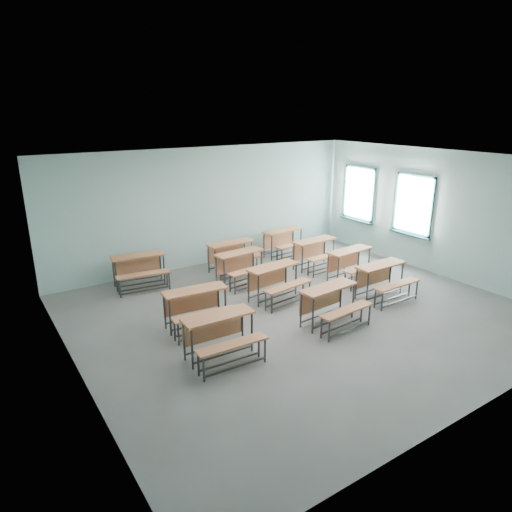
# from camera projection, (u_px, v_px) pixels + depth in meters

# --- Properties ---
(room) EXTENTS (9.04, 8.04, 3.24)m
(room) POSITION_uv_depth(u_px,v_px,m) (304.00, 240.00, 9.32)
(room) COLOR slate
(room) RESTS_ON ground
(desk_unit_r0c0) EXTENTS (1.29, 0.89, 0.79)m
(desk_unit_r0c0) POSITION_uv_depth(u_px,v_px,m) (221.00, 331.00, 7.80)
(desk_unit_r0c0) COLOR #B26640
(desk_unit_r0c0) RESTS_ON ground
(desk_unit_r0c1) EXTENTS (1.32, 0.94, 0.79)m
(desk_unit_r0c1) POSITION_uv_depth(u_px,v_px,m) (332.00, 300.00, 9.05)
(desk_unit_r0c1) COLOR #B26640
(desk_unit_r0c1) RESTS_ON ground
(desk_unit_r0c2) EXTENTS (1.27, 0.86, 0.79)m
(desk_unit_r0c2) POSITION_uv_depth(u_px,v_px,m) (384.00, 276.00, 10.34)
(desk_unit_r0c2) COLOR #B26640
(desk_unit_r0c2) RESTS_ON ground
(desk_unit_r1c0) EXTENTS (1.33, 0.95, 0.79)m
(desk_unit_r1c0) POSITION_uv_depth(u_px,v_px,m) (197.00, 303.00, 8.90)
(desk_unit_r1c0) COLOR #B26640
(desk_unit_r1c0) RESTS_ON ground
(desk_unit_r1c1) EXTENTS (1.35, 0.99, 0.79)m
(desk_unit_r1c1) POSITION_uv_depth(u_px,v_px,m) (276.00, 278.00, 10.24)
(desk_unit_r1c1) COLOR #B26640
(desk_unit_r1c1) RESTS_ON ground
(desk_unit_r1c2) EXTENTS (1.32, 0.93, 0.79)m
(desk_unit_r1c2) POSITION_uv_depth(u_px,v_px,m) (353.00, 260.00, 11.40)
(desk_unit_r1c2) COLOR #B26640
(desk_unit_r1c2) RESTS_ON ground
(desk_unit_r2c1) EXTENTS (1.33, 0.96, 0.79)m
(desk_unit_r2c1) POSITION_uv_depth(u_px,v_px,m) (242.00, 263.00, 11.22)
(desk_unit_r2c1) COLOR #B26640
(desk_unit_r2c1) RESTS_ON ground
(desk_unit_r2c2) EXTENTS (1.31, 0.92, 0.79)m
(desk_unit_r2c2) POSITION_uv_depth(u_px,v_px,m) (317.00, 250.00, 12.25)
(desk_unit_r2c2) COLOR #B26640
(desk_unit_r2c2) RESTS_ON ground
(desk_unit_r3c0) EXTENTS (1.36, 1.00, 0.79)m
(desk_unit_r3c0) POSITION_uv_depth(u_px,v_px,m) (140.00, 266.00, 10.99)
(desk_unit_r3c0) COLOR #B26640
(desk_unit_r3c0) RESTS_ON ground
(desk_unit_r3c1) EXTENTS (1.30, 0.91, 0.79)m
(desk_unit_r3c1) POSITION_uv_depth(u_px,v_px,m) (233.00, 252.00, 12.03)
(desk_unit_r3c1) COLOR #B26640
(desk_unit_r3c1) RESTS_ON ground
(desk_unit_r3c2) EXTENTS (1.33, 0.96, 0.79)m
(desk_unit_r3c2) POSITION_uv_depth(u_px,v_px,m) (285.00, 239.00, 13.27)
(desk_unit_r3c2) COLOR #B26640
(desk_unit_r3c2) RESTS_ON ground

